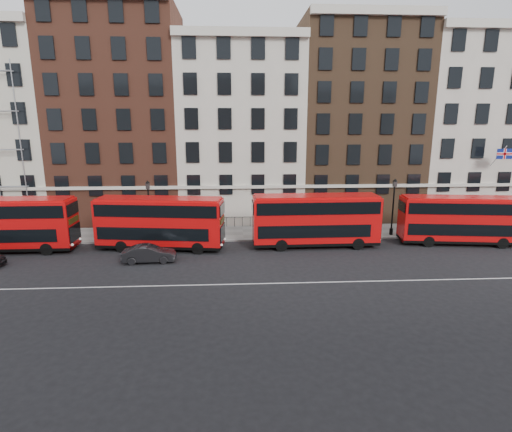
{
  "coord_description": "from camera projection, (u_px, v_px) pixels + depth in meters",
  "views": [
    {
      "loc": [
        -0.84,
        -26.7,
        10.32
      ],
      "look_at": [
        0.95,
        5.0,
        3.0
      ],
      "focal_mm": 28.0,
      "sensor_mm": 36.0,
      "label": 1
    }
  ],
  "objects": [
    {
      "name": "traffic_light",
      "position": [
        472.0,
        211.0,
        36.97
      ],
      "size": [
        0.25,
        0.45,
        3.27
      ],
      "color": "black",
      "rests_on": "pavement"
    },
    {
      "name": "lamp_post_left",
      "position": [
        149.0,
        207.0,
        35.74
      ],
      "size": [
        0.44,
        0.44,
        5.33
      ],
      "color": "black",
      "rests_on": "pavement"
    },
    {
      "name": "bus_b",
      "position": [
        160.0,
        222.0,
        33.27
      ],
      "size": [
        10.74,
        3.88,
        4.41
      ],
      "rotation": [
        0.0,
        0.0,
        -0.13
      ],
      "color": "red",
      "rests_on": "ground"
    },
    {
      "name": "bus_c",
      "position": [
        315.0,
        219.0,
        33.98
      ],
      "size": [
        10.76,
        2.74,
        4.5
      ],
      "rotation": [
        0.0,
        0.0,
        0.01
      ],
      "color": "red",
      "rests_on": "ground"
    },
    {
      "name": "bus_d",
      "position": [
        460.0,
        219.0,
        34.72
      ],
      "size": [
        10.3,
        3.68,
        4.23
      ],
      "rotation": [
        0.0,
        0.0,
        -0.13
      ],
      "color": "red",
      "rests_on": "ground"
    },
    {
      "name": "kerb",
      "position": [
        244.0,
        240.0,
        36.11
      ],
      "size": [
        80.0,
        0.3,
        0.16
      ],
      "primitive_type": "cube",
      "color": "gray",
      "rests_on": "ground"
    },
    {
      "name": "car_front",
      "position": [
        149.0,
        254.0,
        30.48
      ],
      "size": [
        4.09,
        1.63,
        1.32
      ],
      "primitive_type": "imported",
      "rotation": [
        0.0,
        0.0,
        1.63
      ],
      "color": "#242326",
      "rests_on": "ground"
    },
    {
      "name": "bus_a",
      "position": [
        7.0,
        224.0,
        32.58
      ],
      "size": [
        10.68,
        2.63,
        4.48
      ],
      "rotation": [
        0.0,
        0.0,
        0.0
      ],
      "color": "red",
      "rests_on": "ground"
    },
    {
      "name": "iron_railings",
      "position": [
        242.0,
        222.0,
        40.55
      ],
      "size": [
        6.6,
        0.06,
        1.0
      ],
      "primitive_type": null,
      "color": "black",
      "rests_on": "pavement"
    },
    {
      "name": "ground",
      "position": [
        247.0,
        273.0,
        28.34
      ],
      "size": [
        120.0,
        120.0,
        0.0
      ],
      "primitive_type": "plane",
      "color": "black",
      "rests_on": "ground"
    },
    {
      "name": "lamp_post_right",
      "position": [
        393.0,
        204.0,
        36.98
      ],
      "size": [
        0.44,
        0.44,
        5.33
      ],
      "color": "black",
      "rests_on": "pavement"
    },
    {
      "name": "road_centre_line",
      "position": [
        248.0,
        284.0,
        26.4
      ],
      "size": [
        70.0,
        0.12,
        0.01
      ],
      "primitive_type": "cube",
      "color": "white",
      "rests_on": "ground"
    },
    {
      "name": "building_terrace",
      "position": [
        238.0,
        125.0,
        43.42
      ],
      "size": [
        64.0,
        11.95,
        22.0
      ],
      "color": "#BBB6A2",
      "rests_on": "ground"
    },
    {
      "name": "pavement",
      "position": [
        243.0,
        233.0,
        38.54
      ],
      "size": [
        80.0,
        5.0,
        0.15
      ],
      "primitive_type": "cube",
      "color": "gray",
      "rests_on": "ground"
    }
  ]
}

